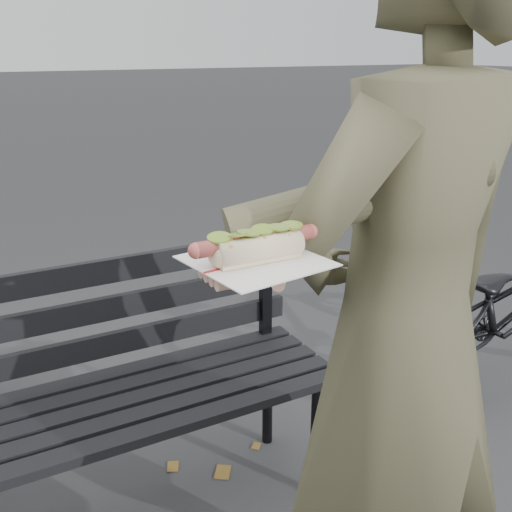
# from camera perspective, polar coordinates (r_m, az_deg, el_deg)

# --- Properties ---
(park_bench) EXTENTS (1.50, 0.44, 0.88)m
(park_bench) POSITION_cam_1_polar(r_m,az_deg,el_deg) (1.97, -15.35, -11.61)
(park_bench) COLOR black
(park_bench) RESTS_ON ground
(person) EXTENTS (0.74, 0.55, 1.85)m
(person) POSITION_cam_1_polar(r_m,az_deg,el_deg) (1.32, 13.78, -7.78)
(person) COLOR brown
(person) RESTS_ON ground
(held_hotdog) EXTENTS (0.63, 0.30, 0.20)m
(held_hotdog) POSITION_cam_1_polar(r_m,az_deg,el_deg) (1.07, 7.64, 4.26)
(held_hotdog) COLOR brown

